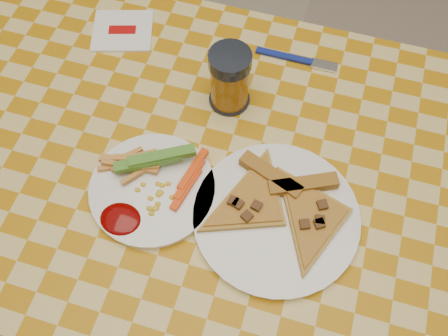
% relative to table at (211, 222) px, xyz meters
% --- Properties ---
extents(ground, '(8.00, 8.00, 0.00)m').
position_rel_table_xyz_m(ground, '(0.00, 0.00, -0.68)').
color(ground, '#C0B49B').
rests_on(ground, ground).
extents(table, '(1.28, 0.88, 0.76)m').
position_rel_table_xyz_m(table, '(0.00, 0.00, 0.00)').
color(table, white).
rests_on(table, ground).
extents(plate_left, '(0.25, 0.25, 0.01)m').
position_rel_table_xyz_m(plate_left, '(-0.10, -0.00, 0.08)').
color(plate_left, white).
rests_on(plate_left, table).
extents(plate_right, '(0.28, 0.28, 0.01)m').
position_rel_table_xyz_m(plate_right, '(0.11, 0.01, 0.08)').
color(plate_right, white).
rests_on(plate_right, table).
extents(fries_veggies, '(0.20, 0.19, 0.04)m').
position_rel_table_xyz_m(fries_veggies, '(-0.11, 0.01, 0.10)').
color(fries_veggies, '#E29948').
rests_on(fries_veggies, plate_left).
extents(pizza_slices, '(0.31, 0.26, 0.02)m').
position_rel_table_xyz_m(pizza_slices, '(0.11, 0.02, 0.09)').
color(pizza_slices, gold).
rests_on(pizza_slices, plate_right).
extents(drink_glass, '(0.08, 0.08, 0.12)m').
position_rel_table_xyz_m(drink_glass, '(-0.03, 0.21, 0.13)').
color(drink_glass, black).
rests_on(drink_glass, table).
extents(napkin, '(0.14, 0.14, 0.01)m').
position_rel_table_xyz_m(napkin, '(-0.28, 0.31, 0.08)').
color(napkin, white).
rests_on(napkin, table).
extents(fork, '(0.16, 0.02, 0.01)m').
position_rel_table_xyz_m(fork, '(0.07, 0.34, 0.08)').
color(fork, navy).
rests_on(fork, table).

